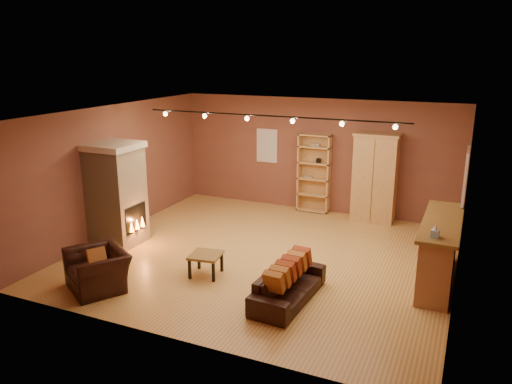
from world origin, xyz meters
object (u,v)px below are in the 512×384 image
at_px(fireplace, 117,194).
at_px(coffee_table, 206,257).
at_px(loveseat, 289,279).
at_px(armchair, 97,264).
at_px(bookcase, 315,172).
at_px(armoire, 375,178).
at_px(bar_counter, 439,251).

relative_size(fireplace, coffee_table, 3.50).
relative_size(loveseat, coffee_table, 2.87).
bearing_deg(loveseat, armchair, 109.93).
xyz_separation_m(bookcase, coffee_table, (-0.63, -4.40, -0.65)).
bearing_deg(armoire, bookcase, 173.92).
height_order(bookcase, armchair, bookcase).
bearing_deg(coffee_table, bookcase, 81.87).
bearing_deg(bar_counter, armchair, -153.69).
relative_size(fireplace, bookcase, 1.08).
height_order(fireplace, armchair, fireplace).
height_order(armoire, loveseat, armoire).
relative_size(armoire, loveseat, 1.20).
relative_size(fireplace, loveseat, 1.22).
xyz_separation_m(armoire, armchair, (-3.54, -5.42, -0.60)).
xyz_separation_m(bookcase, armchair, (-2.04, -5.58, -0.55)).
relative_size(bookcase, coffee_table, 3.23).
height_order(armoire, armchair, armoire).
distance_m(bookcase, armoire, 1.52).
xyz_separation_m(fireplace, armchair, (1.02, -1.83, -0.61)).
distance_m(bar_counter, loveseat, 2.72).
distance_m(loveseat, coffee_table, 1.70).
bearing_deg(fireplace, bar_counter, 6.82).
bearing_deg(bookcase, coffee_table, -98.13).
relative_size(bar_counter, coffee_table, 3.89).
xyz_separation_m(fireplace, coffee_table, (2.43, -0.65, -0.72)).
distance_m(armoire, coffee_table, 4.80).
bearing_deg(fireplace, bookcase, 50.77).
height_order(bookcase, loveseat, bookcase).
xyz_separation_m(bookcase, loveseat, (1.05, -4.68, -0.64)).
height_order(bar_counter, armchair, bar_counter).
xyz_separation_m(bookcase, armoire, (1.51, -0.16, 0.06)).
height_order(armoire, coffee_table, armoire).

